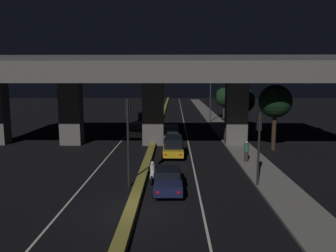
{
  "coord_description": "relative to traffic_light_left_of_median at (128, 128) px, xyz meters",
  "views": [
    {
      "loc": [
        2.24,
        -16.37,
        6.95
      ],
      "look_at": [
        1.47,
        21.87,
        1.38
      ],
      "focal_mm": 35.0,
      "sensor_mm": 36.0,
      "label": 1
    }
  ],
  "objects": [
    {
      "name": "ground_plane",
      "position": [
        0.71,
        -4.13,
        -3.85
      ],
      "size": [
        200.0,
        200.0,
        0.0
      ],
      "primitive_type": "plane",
      "color": "black"
    },
    {
      "name": "lane_line_left_inner",
      "position": [
        -3.03,
        30.87,
        -3.85
      ],
      "size": [
        0.12,
        126.0,
        0.0
      ],
      "primitive_type": "cube",
      "color": "beige",
      "rests_on": "ground_plane"
    },
    {
      "name": "lane_line_right_inner",
      "position": [
        4.46,
        30.87,
        -3.85
      ],
      "size": [
        0.12,
        126.0,
        0.0
      ],
      "primitive_type": "cube",
      "color": "beige",
      "rests_on": "ground_plane"
    },
    {
      "name": "median_divider",
      "position": [
        0.71,
        30.87,
        -3.68
      ],
      "size": [
        0.63,
        126.0,
        0.35
      ],
      "primitive_type": "cube",
      "color": "olive",
      "rests_on": "ground_plane"
    },
    {
      "name": "sidewalk_right",
      "position": [
        9.54,
        23.87,
        -3.78
      ],
      "size": [
        2.7,
        126.0,
        0.15
      ],
      "primitive_type": "cube",
      "color": "slate",
      "rests_on": "ground_plane"
    },
    {
      "name": "elevated_overpass",
      "position": [
        0.33,
        13.62,
        3.28
      ],
      "size": [
        38.54,
        12.68,
        9.33
      ],
      "color": "#5B5956",
      "rests_on": "ground_plane"
    },
    {
      "name": "traffic_light_left_of_median",
      "position": [
        0.0,
        0.0,
        0.0
      ],
      "size": [
        0.3,
        0.49,
        5.69
      ],
      "color": "black",
      "rests_on": "ground_plane"
    },
    {
      "name": "traffic_light_right_of_median",
      "position": [
        8.29,
        0.01,
        -0.54
      ],
      "size": [
        0.3,
        0.49,
        4.85
      ],
      "color": "black",
      "rests_on": "ground_plane"
    },
    {
      "name": "street_lamp",
      "position": [
        8.33,
        31.12,
        1.32
      ],
      "size": [
        2.07,
        0.32,
        8.88
      ],
      "color": "#2D2D30",
      "rests_on": "ground_plane"
    },
    {
      "name": "car_dark_blue_lead",
      "position": [
        2.55,
        -0.65,
        -3.14
      ],
      "size": [
        1.91,
        4.73,
        1.4
      ],
      "rotation": [
        0.0,
        0.0,
        1.6
      ],
      "color": "#141938",
      "rests_on": "ground_plane"
    },
    {
      "name": "car_taxi_yellow_second",
      "position": [
        2.84,
        8.34,
        -2.92
      ],
      "size": [
        1.93,
        4.28,
        1.75
      ],
      "rotation": [
        0.0,
        0.0,
        1.57
      ],
      "color": "gold",
      "rests_on": "ground_plane"
    },
    {
      "name": "car_white_third",
      "position": [
        2.55,
        15.44,
        -2.98
      ],
      "size": [
        1.98,
        4.79,
        1.72
      ],
      "rotation": [
        0.0,
        0.0,
        1.61
      ],
      "color": "silver",
      "rests_on": "ground_plane"
    },
    {
      "name": "car_silver_lead_oncoming",
      "position": [
        -1.25,
        17.45,
        -2.92
      ],
      "size": [
        2.19,
        4.19,
        1.81
      ],
      "rotation": [
        0.0,
        0.0,
        -1.62
      ],
      "color": "gray",
      "rests_on": "ground_plane"
    },
    {
      "name": "car_dark_red_second_oncoming",
      "position": [
        -1.54,
        28.36,
        -2.83
      ],
      "size": [
        1.97,
        4.84,
        1.98
      ],
      "rotation": [
        0.0,
        0.0,
        -1.6
      ],
      "color": "#591414",
      "rests_on": "ground_plane"
    },
    {
      "name": "motorcycle_white_filtering_near",
      "position": [
        1.47,
        0.82,
        -3.24
      ],
      "size": [
        0.33,
        1.81,
        1.45
      ],
      "rotation": [
        0.0,
        0.0,
        1.53
      ],
      "color": "black",
      "rests_on": "ground_plane"
    },
    {
      "name": "pedestrian_on_sidewalk",
      "position": [
        8.87,
        5.92,
        -2.84
      ],
      "size": [
        0.38,
        0.38,
        1.73
      ],
      "color": "#2D261E",
      "rests_on": "sidewalk_right"
    },
    {
      "name": "roadside_tree_kerbside_near",
      "position": [
        12.62,
        11.09,
        0.87
      ],
      "size": [
        3.16,
        3.16,
        6.36
      ],
      "color": "#2D2116",
      "rests_on": "ground_plane"
    },
    {
      "name": "roadside_tree_kerbside_mid",
      "position": [
        12.3,
        25.05,
        0.03
      ],
      "size": [
        3.56,
        3.56,
        5.68
      ],
      "color": "#2D2116",
      "rests_on": "ground_plane"
    },
    {
      "name": "roadside_tree_kerbside_far",
      "position": [
        11.57,
        36.49,
        -0.13
      ],
      "size": [
        3.29,
        3.29,
        5.39
      ],
      "color": "#38281C",
      "rests_on": "ground_plane"
    }
  ]
}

